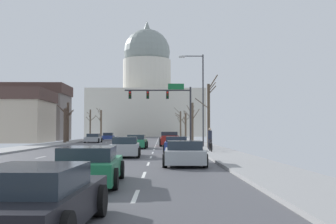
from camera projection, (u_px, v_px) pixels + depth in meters
name	position (u px, v px, depth m)	size (l,w,h in m)	color
ground	(112.00, 150.00, 34.98)	(20.00, 180.00, 0.20)	#48484D
signal_gantry	(167.00, 100.00, 49.26)	(7.91, 0.41, 7.10)	#28282D
street_lamp_right	(200.00, 92.00, 40.33)	(2.41, 0.24, 8.94)	#333338
capitol_building	(147.00, 97.00, 116.99)	(31.25, 21.22, 32.64)	beige
pickup_truck_near_00	(169.00, 139.00, 45.36)	(2.24, 5.80, 1.54)	maroon
sedan_near_01	(137.00, 142.00, 39.49)	(2.09, 4.34, 1.28)	#1E7247
sedan_near_02	(176.00, 144.00, 33.22)	(2.14, 4.41, 1.22)	navy
sedan_near_03	(125.00, 147.00, 27.13)	(2.08, 4.57, 1.29)	#9EA3A8
sedan_near_04	(184.00, 154.00, 20.46)	(2.16, 4.33, 1.21)	#9EA3A8
sedan_near_05	(90.00, 166.00, 13.39)	(2.14, 4.65, 1.21)	#1E7247
sedan_near_06	(34.00, 201.00, 7.00)	(2.07, 4.41, 1.14)	black
sedan_oncoming_00	(93.00, 138.00, 57.78)	(2.07, 4.53, 1.22)	#9EA3A8
sedan_oncoming_01	(108.00, 137.00, 71.41)	(2.10, 4.33, 1.25)	navy
flank_building_00	(31.00, 112.00, 70.58)	(12.24, 8.83, 9.39)	slate
flank_building_01	(5.00, 116.00, 58.17)	(12.30, 9.86, 7.34)	#B2A38E
bare_tree_00	(186.00, 126.00, 70.53)	(1.78, 1.69, 4.82)	brown
bare_tree_01	(90.00, 124.00, 75.18)	(1.65, 1.91, 5.30)	brown
bare_tree_02	(192.00, 121.00, 54.74)	(1.96, 2.52, 5.19)	brown
bare_tree_03	(101.00, 123.00, 89.73)	(1.43, 2.20, 6.33)	brown
bare_tree_04	(209.00, 113.00, 37.64)	(2.21, 1.79, 6.69)	#4C3D2D
bare_tree_05	(68.00, 121.00, 57.96)	(1.76, 2.87, 5.43)	#423328
bare_tree_06	(180.00, 124.00, 82.10)	(2.31, 1.64, 6.04)	brown
bare_tree_07	(65.00, 124.00, 53.08)	(1.92, 2.87, 4.80)	#423328
pedestrian_00	(210.00, 137.00, 34.42)	(0.35, 0.34, 1.77)	#33333D
bicycle_parked	(211.00, 147.00, 31.23)	(0.12, 1.77, 0.85)	black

